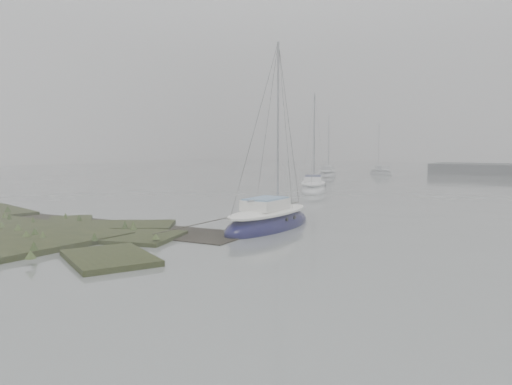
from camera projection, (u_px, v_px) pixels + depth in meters
name	position (u px, v px, depth m)	size (l,w,h in m)	color
ground	(390.00, 191.00, 42.23)	(160.00, 160.00, 0.00)	gray
sailboat_main	(269.00, 222.00, 22.96)	(2.33, 6.61, 9.25)	#0D0C37
sailboat_white	(313.00, 188.00, 41.34)	(4.40, 6.57, 8.85)	white
sailboat_far_a	(328.00, 174.00, 62.40)	(3.68, 6.18, 8.29)	#A0A4AA
sailboat_far_c	(381.00, 173.00, 66.68)	(5.03, 4.84, 7.42)	#9EA1A6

